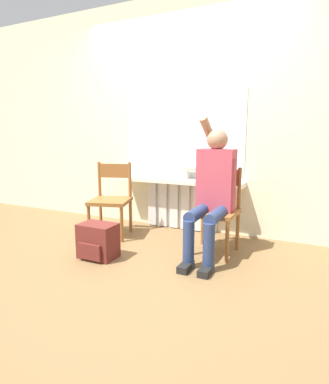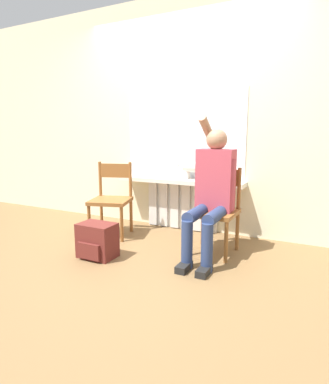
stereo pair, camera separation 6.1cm
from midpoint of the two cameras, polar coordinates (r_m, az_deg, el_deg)
ground_plane at (r=3.01m, az=-5.44°, el=-12.14°), size 12.00×12.00×0.00m
wall_with_window at (r=3.88m, az=4.10°, el=13.28°), size 7.00×0.06×2.70m
radiator at (r=3.90m, az=3.46°, el=-2.43°), size 0.89×0.08×0.57m
windowsill at (r=3.78m, az=3.09°, el=1.97°), size 1.54×0.24×0.05m
window_glass at (r=3.85m, az=3.86°, el=10.12°), size 1.48×0.01×1.02m
chair_left at (r=3.68m, az=-8.92°, el=-1.08°), size 0.52×0.52×0.83m
chair_right at (r=3.15m, az=9.58°, el=-3.04°), size 0.43×0.43×0.83m
person at (r=2.99m, az=9.05°, el=0.71°), size 0.36×1.02×1.33m
cat at (r=3.71m, az=6.51°, el=4.34°), size 0.54×0.12×0.24m
backpack at (r=3.10m, az=-11.35°, el=-8.50°), size 0.34×0.26×0.33m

